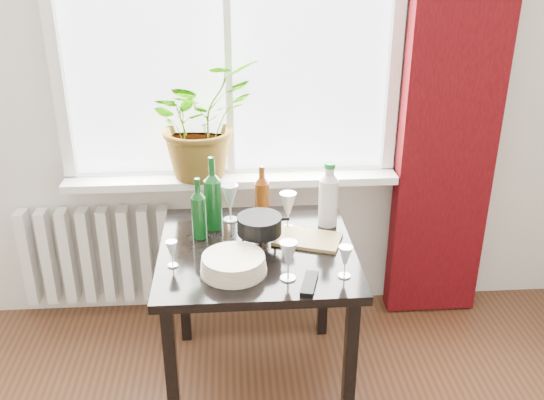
{
  "coord_description": "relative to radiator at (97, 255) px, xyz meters",
  "views": [
    {
      "loc": [
        0.0,
        -0.79,
        2.02
      ],
      "look_at": [
        0.17,
        1.55,
        0.97
      ],
      "focal_mm": 40.0,
      "sensor_mm": 36.0,
      "label": 1
    }
  ],
  "objects": [
    {
      "name": "wine_bottle_left",
      "position": [
        0.6,
        -0.51,
        0.5
      ],
      "size": [
        0.08,
        0.08,
        0.29
      ],
      "primitive_type": null,
      "rotation": [
        0.0,
        0.0,
        -0.18
      ],
      "color": "#0B3A12",
      "rests_on": "table"
    },
    {
      "name": "plate_stack",
      "position": [
        0.75,
        -0.83,
        0.4
      ],
      "size": [
        0.33,
        0.33,
        0.07
      ],
      "primitive_type": "cylinder",
      "rotation": [
        0.0,
        0.0,
        0.23
      ],
      "color": "beige",
      "rests_on": "table"
    },
    {
      "name": "window",
      "position": [
        0.75,
        0.04,
        1.22
      ],
      "size": [
        1.72,
        0.08,
        1.62
      ],
      "color": "white",
      "rests_on": "ground"
    },
    {
      "name": "cleaning_bottle",
      "position": [
        1.2,
        -0.43,
        0.52
      ],
      "size": [
        0.1,
        0.1,
        0.32
      ],
      "primitive_type": null,
      "rotation": [
        0.0,
        0.0,
        -0.17
      ],
      "color": "silver",
      "rests_on": "table"
    },
    {
      "name": "curtain",
      "position": [
        1.87,
        -0.06,
        0.92
      ],
      "size": [
        0.5,
        0.12,
        2.56
      ],
      "color": "#380508",
      "rests_on": "ground"
    },
    {
      "name": "wineglass_back_left",
      "position": [
        0.74,
        -0.35,
        0.45
      ],
      "size": [
        0.09,
        0.09,
        0.19
      ],
      "primitive_type": null,
      "rotation": [
        0.0,
        0.0,
        0.1
      ],
      "color": "silver",
      "rests_on": "table"
    },
    {
      "name": "windowsill",
      "position": [
        0.75,
        -0.03,
        0.44
      ],
      "size": [
        1.72,
        0.2,
        0.04
      ],
      "color": "white",
      "rests_on": "ground"
    },
    {
      "name": "wineglass_front_right",
      "position": [
        0.96,
        -0.9,
        0.44
      ],
      "size": [
        0.08,
        0.08,
        0.17
      ],
      "primitive_type": null,
      "rotation": [
        0.0,
        0.0,
        -0.05
      ],
      "color": "silver",
      "rests_on": "table"
    },
    {
      "name": "potted_plant",
      "position": [
        0.6,
        -0.02,
        0.77
      ],
      "size": [
        0.71,
        0.7,
        0.6
      ],
      "primitive_type": "imported",
      "rotation": [
        0.0,
        0.0,
        0.63
      ],
      "color": "#2E6F1D",
      "rests_on": "windowsill"
    },
    {
      "name": "wineglass_far_right",
      "position": [
        1.19,
        -0.9,
        0.43
      ],
      "size": [
        0.07,
        0.07,
        0.14
      ],
      "primitive_type": null,
      "rotation": [
        0.0,
        0.0,
        0.28
      ],
      "color": "silver",
      "rests_on": "table"
    },
    {
      "name": "wine_bottle_right",
      "position": [
        0.66,
        -0.42,
        0.54
      ],
      "size": [
        0.11,
        0.11,
        0.36
      ],
      "primitive_type": null,
      "rotation": [
        0.0,
        0.0,
        0.33
      ],
      "color": "#0B3D14",
      "rests_on": "table"
    },
    {
      "name": "table",
      "position": [
        0.85,
        -0.63,
        0.27
      ],
      "size": [
        0.85,
        0.85,
        0.74
      ],
      "color": "black",
      "rests_on": "ground"
    },
    {
      "name": "wineglass_front_left",
      "position": [
        0.5,
        -0.77,
        0.42
      ],
      "size": [
        0.06,
        0.06,
        0.12
      ],
      "primitive_type": null,
      "rotation": [
        0.0,
        0.0,
        -0.18
      ],
      "color": "silver",
      "rests_on": "table"
    },
    {
      "name": "radiator",
      "position": [
        0.0,
        0.0,
        0.0
      ],
      "size": [
        0.8,
        0.1,
        0.55
      ],
      "color": "white",
      "rests_on": "ground"
    },
    {
      "name": "cutting_board",
      "position": [
        1.08,
        -0.58,
        0.37
      ],
      "size": [
        0.34,
        0.28,
        0.02
      ],
      "primitive_type": "cube",
      "rotation": [
        0.0,
        0.0,
        -0.35
      ],
      "color": "olive",
      "rests_on": "table"
    },
    {
      "name": "fondue_pot",
      "position": [
        0.86,
        -0.63,
        0.44
      ],
      "size": [
        0.25,
        0.22,
        0.15
      ],
      "primitive_type": null,
      "rotation": [
        0.0,
        0.0,
        -0.13
      ],
      "color": "black",
      "rests_on": "table"
    },
    {
      "name": "bottle_amber",
      "position": [
        0.89,
        -0.36,
        0.5
      ],
      "size": [
        0.07,
        0.07,
        0.28
      ],
      "primitive_type": null,
      "rotation": [
        0.0,
        0.0,
        0.01
      ],
      "color": "#6B300B",
      "rests_on": "table"
    },
    {
      "name": "wineglass_back_center",
      "position": [
        1.0,
        -0.46,
        0.45
      ],
      "size": [
        0.1,
        0.1,
        0.19
      ],
      "primitive_type": null,
      "rotation": [
        0.0,
        0.0,
        -0.42
      ],
      "color": "silver",
      "rests_on": "table"
    },
    {
      "name": "tv_remote",
      "position": [
        1.04,
        -0.96,
        0.37
      ],
      "size": [
        0.1,
        0.18,
        0.02
      ],
      "primitive_type": "cube",
      "rotation": [
        0.0,
        0.0,
        -0.27
      ],
      "color": "black",
      "rests_on": "table"
    }
  ]
}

